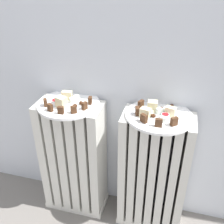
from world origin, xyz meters
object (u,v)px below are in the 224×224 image
(jam_bowl_left, at_px, (56,102))
(jam_bowl_right, at_px, (165,116))
(plate_left, at_px, (69,104))
(plate_right, at_px, (159,116))
(radiator_left, at_px, (74,159))
(radiator_right, at_px, (153,174))
(fork, at_px, (66,105))

(jam_bowl_left, relative_size, jam_bowl_right, 1.19)
(plate_left, distance_m, plate_right, 0.43)
(radiator_left, height_order, jam_bowl_left, jam_bowl_left)
(plate_left, distance_m, jam_bowl_left, 0.06)
(radiator_right, xyz_separation_m, jam_bowl_left, (-0.48, -0.03, 0.37))
(radiator_right, height_order, jam_bowl_right, jam_bowl_right)
(jam_bowl_left, bearing_deg, fork, -0.89)
(radiator_left, bearing_deg, radiator_right, -0.00)
(jam_bowl_right, xyz_separation_m, fork, (-0.46, -0.00, -0.01))
(radiator_left, height_order, plate_left, plate_left)
(plate_left, relative_size, jam_bowl_right, 8.19)
(radiator_right, bearing_deg, plate_right, 45.00)
(plate_left, height_order, fork, fork)
(plate_right, bearing_deg, jam_bowl_left, -176.39)
(plate_right, bearing_deg, radiator_right, -135.00)
(plate_right, height_order, fork, fork)
(plate_left, bearing_deg, radiator_right, -0.00)
(radiator_left, bearing_deg, jam_bowl_left, -148.18)
(radiator_left, xyz_separation_m, fork, (0.00, -0.03, 0.36))
(radiator_left, distance_m, fork, 0.36)
(radiator_left, distance_m, jam_bowl_left, 0.37)
(plate_left, xyz_separation_m, plate_right, (0.43, 0.00, 0.00))
(plate_left, bearing_deg, fork, -89.83)
(radiator_left, relative_size, plate_right, 2.25)
(radiator_right, bearing_deg, jam_bowl_right, -47.75)
(radiator_right, distance_m, plate_right, 0.35)
(jam_bowl_left, distance_m, fork, 0.05)
(fork, bearing_deg, plate_right, 4.12)
(plate_right, relative_size, jam_bowl_right, 8.19)
(radiator_left, distance_m, plate_left, 0.35)
(plate_right, bearing_deg, jam_bowl_right, -47.75)
(fork, bearing_deg, jam_bowl_right, 0.16)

